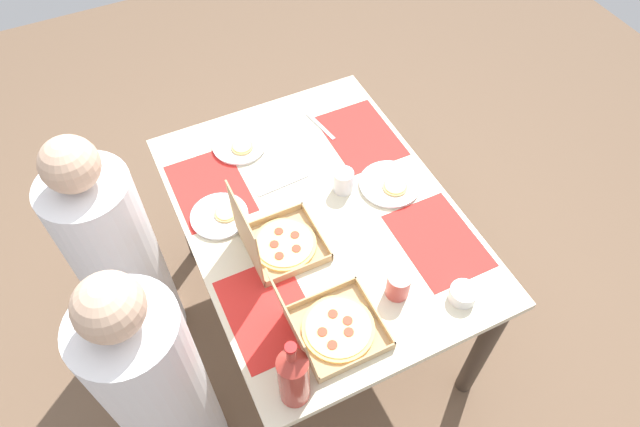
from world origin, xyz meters
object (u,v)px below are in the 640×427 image
plate_middle (220,216)px  soda_bottle (293,376)px  pizza_box_corner_left (329,328)px  pizza_box_center (276,242)px  plate_far_left (390,185)px  condiment_bowl (463,294)px  diner_left_seat (160,390)px  cup_clear_left (398,285)px  plate_near_left (240,145)px  cup_dark (343,181)px  diner_right_seat (120,262)px

plate_middle → soda_bottle: size_ratio=0.65×
pizza_box_corner_left → pizza_box_center: (0.37, 0.02, -0.00)m
plate_middle → plate_far_left: same height
soda_bottle → plate_middle: bearing=-1.7°
pizza_box_center → soda_bottle: 0.52m
condiment_bowl → pizza_box_corner_left: bearing=80.9°
diner_left_seat → cup_clear_left: bearing=-98.2°
plate_near_left → plate_far_left: 0.62m
plate_middle → condiment_bowl: condiment_bowl is taller
soda_bottle → plate_near_left: bearing=-11.8°
soda_bottle → cup_dark: bearing=-37.3°
pizza_box_corner_left → condiment_bowl: pizza_box_corner_left is taller
condiment_bowl → diner_left_seat: diner_left_seat is taller
plate_near_left → condiment_bowl: condiment_bowl is taller
soda_bottle → cup_dark: soda_bottle is taller
pizza_box_center → cup_dark: (0.14, -0.33, 0.00)m
pizza_box_corner_left → diner_left_seat: diner_left_seat is taller
diner_right_seat → plate_near_left: bearing=-75.4°
pizza_box_center → cup_dark: pizza_box_center is taller
pizza_box_center → plate_middle: (0.22, 0.13, -0.04)m
soda_bottle → diner_right_seat: diner_right_seat is taller
soda_bottle → cup_clear_left: (0.16, -0.44, -0.08)m
cup_clear_left → diner_left_seat: diner_left_seat is taller
cup_clear_left → diner_left_seat: 0.87m
condiment_bowl → diner_right_seat: bearing=51.2°
cup_dark → diner_left_seat: size_ratio=0.07×
plate_far_left → diner_right_seat: diner_right_seat is taller
cup_clear_left → plate_middle: bearing=37.5°
plate_middle → cup_dark: (-0.07, -0.46, 0.04)m
plate_near_left → diner_right_seat: size_ratio=0.18×
cup_dark → plate_far_left: bearing=-111.3°
pizza_box_center → plate_near_left: 0.52m
plate_middle → diner_right_seat: 0.49m
cup_dark → plate_near_left: bearing=36.0°
cup_dark → condiment_bowl: cup_dark is taller
soda_bottle → diner_right_seat: (0.86, 0.38, -0.37)m
diner_left_seat → condiment_bowl: bearing=-102.8°
plate_far_left → pizza_box_corner_left: bearing=132.9°
cup_dark → condiment_bowl: (-0.58, -0.14, -0.02)m
plate_near_left → soda_bottle: size_ratio=0.67×
plate_near_left → cup_clear_left: cup_clear_left is taller
plate_middle → condiment_bowl: (-0.66, -0.60, 0.01)m
cup_dark → soda_bottle: bearing=142.7°
plate_middle → plate_far_left: (-0.14, -0.63, 0.00)m
plate_near_left → condiment_bowl: 1.04m
cup_dark → cup_clear_left: 0.48m
plate_middle → cup_dark: cup_dark is taller
pizza_box_corner_left → plate_far_left: size_ratio=1.31×
plate_far_left → pizza_box_center: bearing=99.0°
plate_middle → plate_far_left: 0.65m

